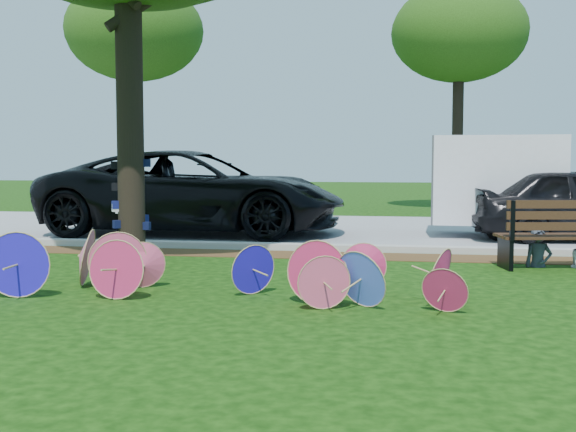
{
  "coord_description": "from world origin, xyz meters",
  "views": [
    {
      "loc": [
        2.17,
        -8.11,
        1.72
      ],
      "look_at": [
        0.5,
        2.0,
        0.9
      ],
      "focal_mm": 45.0,
      "sensor_mm": 36.0,
      "label": 1
    }
  ],
  "objects_px": {
    "parasol_pile": "(211,268)",
    "park_bench": "(563,234)",
    "person_left": "(539,229)",
    "black_van": "(194,192)",
    "cargo_trailer": "(498,180)"
  },
  "relations": [
    {
      "from": "park_bench",
      "to": "person_left",
      "type": "height_order",
      "value": "person_left"
    },
    {
      "from": "cargo_trailer",
      "to": "person_left",
      "type": "height_order",
      "value": "cargo_trailer"
    },
    {
      "from": "parasol_pile",
      "to": "park_bench",
      "type": "bearing_deg",
      "value": 33.72
    },
    {
      "from": "parasol_pile",
      "to": "person_left",
      "type": "relative_size",
      "value": 4.88
    },
    {
      "from": "person_left",
      "to": "park_bench",
      "type": "bearing_deg",
      "value": -17.18
    },
    {
      "from": "parasol_pile",
      "to": "person_left",
      "type": "xyz_separation_m",
      "value": [
        4.46,
        3.26,
        0.24
      ]
    },
    {
      "from": "black_van",
      "to": "park_bench",
      "type": "xyz_separation_m",
      "value": [
        7.2,
        -4.03,
        -0.41
      ]
    },
    {
      "from": "parasol_pile",
      "to": "black_van",
      "type": "relative_size",
      "value": 0.86
    },
    {
      "from": "park_bench",
      "to": "black_van",
      "type": "bearing_deg",
      "value": 140.75
    },
    {
      "from": "park_bench",
      "to": "person_left",
      "type": "bearing_deg",
      "value": 161.87
    },
    {
      "from": "parasol_pile",
      "to": "park_bench",
      "type": "relative_size",
      "value": 2.86
    },
    {
      "from": "person_left",
      "to": "black_van",
      "type": "bearing_deg",
      "value": 140.77
    },
    {
      "from": "parasol_pile",
      "to": "cargo_trailer",
      "type": "bearing_deg",
      "value": 60.76
    },
    {
      "from": "black_van",
      "to": "cargo_trailer",
      "type": "bearing_deg",
      "value": -85.65
    },
    {
      "from": "parasol_pile",
      "to": "cargo_trailer",
      "type": "relative_size",
      "value": 2.15
    }
  ]
}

